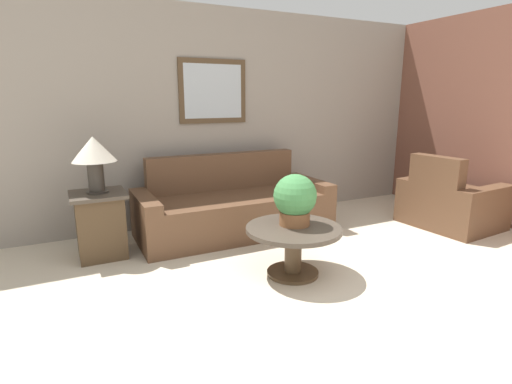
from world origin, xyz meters
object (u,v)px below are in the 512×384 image
couch_main (234,208)px  table_lamp (94,153)px  coffee_table (293,240)px  armchair (450,203)px  side_table (100,224)px  potted_plant_on_table (295,199)px

couch_main → table_lamp: table_lamp is taller
couch_main → coffee_table: (0.01, -1.30, 0.03)m
couch_main → armchair: size_ratio=2.08×
armchair → coffee_table: 2.47m
coffee_table → side_table: (-1.48, 1.21, 0.01)m
armchair → potted_plant_on_table: 2.46m
couch_main → side_table: (-1.47, -0.09, 0.04)m
armchair → side_table: size_ratio=1.63×
couch_main → coffee_table: size_ratio=2.63×
armchair → table_lamp: bearing=73.2°
side_table → table_lamp: (0.00, 0.00, 0.70)m
coffee_table → potted_plant_on_table: size_ratio=1.85×
armchair → potted_plant_on_table: bearing=92.5°
side_table → couch_main: bearing=3.6°
coffee_table → table_lamp: (-1.48, 1.21, 0.71)m
side_table → potted_plant_on_table: potted_plant_on_table is taller
coffee_table → table_lamp: bearing=140.7°
table_lamp → coffee_table: bearing=-39.3°
side_table → potted_plant_on_table: size_ratio=1.43×
couch_main → side_table: size_ratio=3.40×
table_lamp → armchair: bearing=-12.5°
table_lamp → side_table: bearing=0.0°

